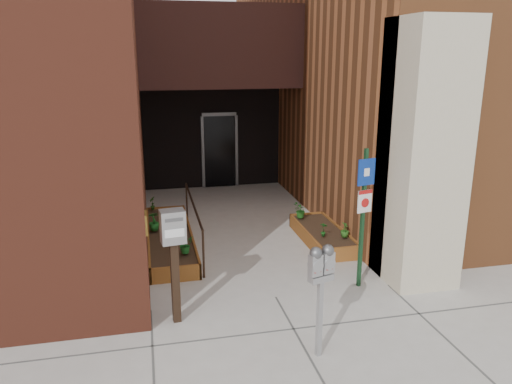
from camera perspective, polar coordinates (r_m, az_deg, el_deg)
ground at (r=8.31m, az=2.28°, el=-11.93°), size 80.00×80.00×0.00m
architecture at (r=14.17m, az=-5.90°, el=20.09°), size 20.00×14.60×10.00m
planter_left at (r=10.50m, az=-9.81°, el=-5.34°), size 0.90×3.60×0.30m
planter_right at (r=10.63m, az=7.60°, el=-4.98°), size 0.80×2.20×0.30m
handrail at (r=10.28m, az=-7.17°, el=-2.06°), size 0.04×3.34×0.90m
parking_meter at (r=6.38m, az=7.46°, el=-9.03°), size 0.36×0.21×1.54m
sign_post at (r=8.32m, az=12.22°, el=-1.35°), size 0.32×0.11×2.38m
payment_dropbox at (r=7.21m, az=-9.41°, el=-5.72°), size 0.37×0.30×1.72m
shrub_left_a at (r=9.27m, az=-8.11°, el=-5.98°), size 0.41×0.41×0.32m
shrub_left_b at (r=9.95m, az=-8.73°, el=-4.44°), size 0.25×0.25×0.33m
shrub_left_c at (r=10.52m, az=-11.58°, el=-3.29°), size 0.25×0.25×0.39m
shrub_left_d at (r=11.91m, az=-11.76°, el=-1.26°), size 0.19×0.19×0.32m
shrub_right_a at (r=10.11m, az=10.12°, el=-4.26°), size 0.21×0.21×0.30m
shrub_right_b at (r=10.07m, az=7.74°, el=-4.25°), size 0.22×0.22×0.30m
shrub_right_c at (r=11.13m, az=5.10°, el=-2.12°), size 0.43×0.43×0.34m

